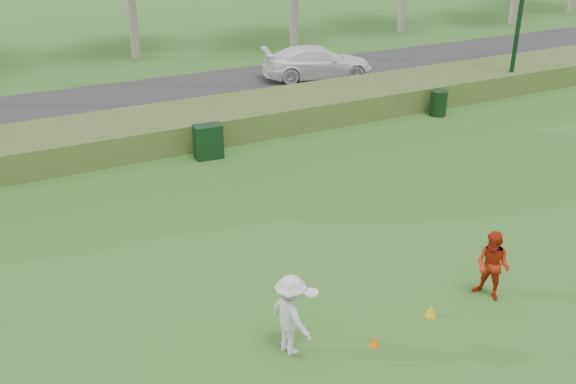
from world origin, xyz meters
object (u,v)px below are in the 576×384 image
cone_orange (374,341)px  utility_cabinet (208,142)px  player_white (291,315)px  cone_yellow (431,310)px  car_right (318,63)px  player_red (493,266)px  trash_bin (438,103)px

cone_orange → utility_cabinet: size_ratio=0.20×
player_white → cone_yellow: bearing=-106.5°
cone_orange → car_right: bearing=63.3°
cone_yellow → utility_cabinet: bearing=94.6°
player_red → car_right: 17.39m
cone_orange → player_white: bearing=157.8°
cone_orange → utility_cabinet: (0.70, 10.08, 0.43)m
trash_bin → car_right: (-1.41, 6.56, 0.30)m
car_right → cone_orange: bearing=169.3°
player_white → cone_orange: bearing=-122.4°
player_white → player_red: (4.37, -0.35, -0.04)m
utility_cabinet → cone_orange: bearing=-88.1°
car_right → player_white: bearing=164.7°
player_white → trash_bin: 14.79m
player_white → utility_cabinet: (2.11, 9.51, -0.24)m
cone_yellow → trash_bin: (8.34, 9.92, 0.35)m
player_red → cone_orange: size_ratio=6.95×
player_white → car_right: size_ratio=0.32×
player_red → cone_orange: (-2.95, -0.22, -0.63)m
cone_orange → trash_bin: size_ratio=0.22×
player_white → trash_bin: bearing=-59.7°
player_white → cone_yellow: 3.00m
player_red → cone_orange: player_red is taller
cone_yellow → trash_bin: 12.96m
cone_yellow → utility_cabinet: size_ratio=0.23×
utility_cabinet → car_right: (7.72, 6.65, 0.23)m
cone_yellow → car_right: car_right is taller
car_right → cone_yellow: bearing=173.3°
cone_orange → cone_yellow: 1.52m
player_red → cone_yellow: (-1.46, 0.03, -0.61)m
player_red → cone_yellow: bearing=-111.3°
utility_cabinet → trash_bin: 9.14m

